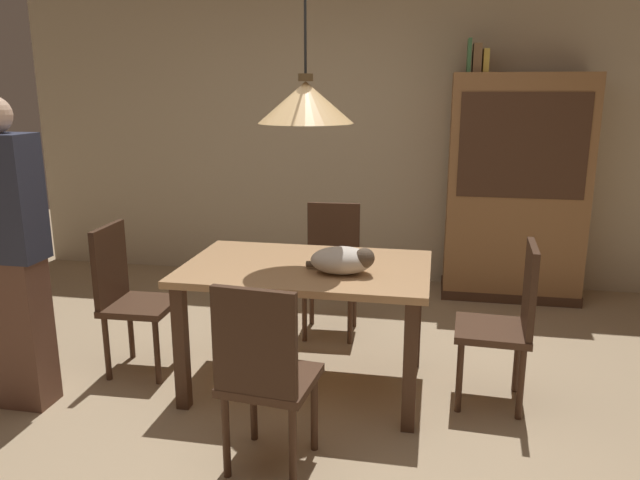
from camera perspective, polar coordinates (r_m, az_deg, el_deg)
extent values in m
plane|color=tan|center=(3.41, -1.57, -16.57)|extent=(10.00, 10.00, 0.00)
cube|color=beige|center=(5.56, 4.28, 11.08)|extent=(6.40, 0.10, 2.90)
cube|color=tan|center=(3.51, -1.26, -2.66)|extent=(1.40, 0.90, 0.04)
cube|color=#472D1E|center=(3.47, -12.82, -9.81)|extent=(0.07, 0.07, 0.71)
cube|color=#472D1E|center=(3.21, 8.40, -11.65)|extent=(0.07, 0.07, 0.71)
cube|color=#472D1E|center=(4.14, -8.55, -5.60)|extent=(0.07, 0.07, 0.71)
cube|color=#472D1E|center=(3.93, 8.93, -6.74)|extent=(0.07, 0.07, 0.71)
cube|color=#472D1E|center=(2.90, -4.61, -12.88)|extent=(0.44, 0.44, 0.04)
cube|color=#40291B|center=(2.63, -6.15, -9.51)|extent=(0.38, 0.07, 0.48)
cylinder|color=#472D1E|center=(3.09, -0.53, -15.73)|extent=(0.04, 0.04, 0.41)
cylinder|color=#472D1E|center=(3.19, -6.23, -14.82)|extent=(0.04, 0.04, 0.41)
cylinder|color=#472D1E|center=(2.83, -2.56, -18.81)|extent=(0.04, 0.04, 0.41)
cylinder|color=#472D1E|center=(2.94, -8.76, -17.65)|extent=(0.04, 0.04, 0.41)
cube|color=#472D1E|center=(3.95, -16.40, -5.89)|extent=(0.41, 0.41, 0.04)
cube|color=#40291B|center=(3.95, -19.03, -2.13)|extent=(0.05, 0.38, 0.48)
cylinder|color=#472D1E|center=(3.83, -14.97, -10.04)|extent=(0.04, 0.04, 0.41)
cylinder|color=#472D1E|center=(4.10, -13.19, -8.29)|extent=(0.04, 0.04, 0.41)
cylinder|color=#472D1E|center=(3.97, -19.27, -9.52)|extent=(0.04, 0.04, 0.41)
cylinder|color=#472D1E|center=(4.23, -17.26, -7.87)|extent=(0.04, 0.04, 0.41)
cube|color=#472D1E|center=(3.55, 15.75, -8.11)|extent=(0.42, 0.42, 0.04)
cube|color=#40291B|center=(3.48, 19.00, -4.28)|extent=(0.06, 0.38, 0.48)
cylinder|color=#472D1E|center=(3.78, 13.00, -10.24)|extent=(0.04, 0.04, 0.41)
cylinder|color=#472D1E|center=(3.49, 12.88, -12.37)|extent=(0.04, 0.04, 0.41)
cylinder|color=#472D1E|center=(3.80, 17.91, -10.48)|extent=(0.04, 0.04, 0.41)
cylinder|color=#472D1E|center=(3.51, 18.24, -12.62)|extent=(0.04, 0.04, 0.41)
cube|color=#472D1E|center=(4.35, 0.96, -3.45)|extent=(0.42, 0.42, 0.04)
cube|color=#40291B|center=(4.45, 1.28, 0.44)|extent=(0.38, 0.05, 0.48)
cylinder|color=#472D1E|center=(4.29, -1.46, -6.86)|extent=(0.04, 0.04, 0.41)
cylinder|color=#472D1E|center=(4.25, 2.83, -7.08)|extent=(0.04, 0.04, 0.41)
cylinder|color=#472D1E|center=(4.59, -0.78, -5.44)|extent=(0.04, 0.04, 0.41)
cylinder|color=#472D1E|center=(4.55, 3.22, -5.63)|extent=(0.04, 0.04, 0.41)
ellipsoid|color=beige|center=(3.32, 2.03, -1.91)|extent=(0.36, 0.26, 0.15)
sphere|color=brown|center=(3.28, 4.18, -1.69)|extent=(0.11, 0.11, 0.11)
cylinder|color=brown|center=(3.41, 0.20, -2.34)|extent=(0.18, 0.04, 0.04)
cone|color=#E5B775|center=(3.36, -1.35, 12.72)|extent=(0.52, 0.52, 0.22)
cylinder|color=#513D23|center=(3.36, -1.36, 14.93)|extent=(0.08, 0.08, 0.04)
cube|color=olive|center=(5.29, 17.80, 4.56)|extent=(1.10, 0.44, 1.85)
cube|color=#472D1E|center=(5.02, 18.41, 8.31)|extent=(0.97, 0.01, 0.81)
cube|color=#472D1E|center=(5.50, 17.11, -4.56)|extent=(1.12, 0.45, 0.08)
cube|color=#427A4C|center=(5.19, 13.74, 16.37)|extent=(0.03, 0.20, 0.26)
cube|color=brown|center=(5.20, 14.43, 16.11)|extent=(0.06, 0.24, 0.22)
cube|color=gold|center=(5.20, 15.20, 15.84)|extent=(0.04, 0.20, 0.18)
cube|color=brown|center=(3.79, -26.17, -7.79)|extent=(0.30, 0.20, 0.84)
cube|color=#2D3347|center=(3.60, -27.47, 3.50)|extent=(0.36, 0.22, 0.67)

